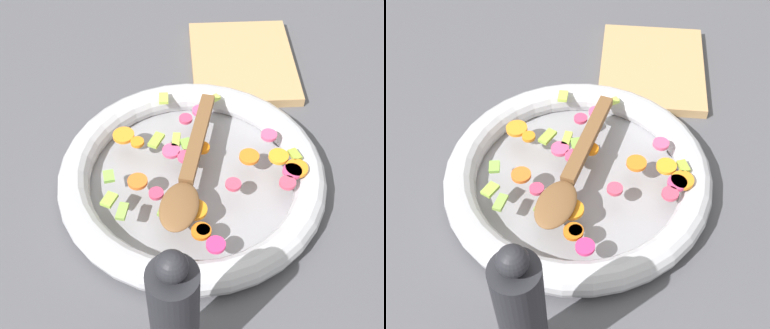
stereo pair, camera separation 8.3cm
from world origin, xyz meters
TOP-DOWN VIEW (x-y plane):
  - ground_plane at (0.00, 0.00)m, footprint 4.00×4.00m
  - skillet at (0.00, 0.00)m, footprint 0.42×0.42m
  - chopped_vegetables at (0.01, 0.02)m, footprint 0.33×0.32m
  - wooden_spoon at (0.03, -0.01)m, footprint 0.28×0.11m
  - pepper_mill at (0.29, -0.03)m, footprint 0.06×0.06m
  - cutting_board at (-0.31, 0.12)m, footprint 0.26×0.20m

SIDE VIEW (x-z plane):
  - ground_plane at x=0.00m, z-range 0.00..0.00m
  - cutting_board at x=-0.31m, z-range 0.00..0.02m
  - skillet at x=0.00m, z-range 0.00..0.05m
  - chopped_vegetables at x=0.01m, z-range 0.05..0.06m
  - wooden_spoon at x=0.03m, z-range 0.06..0.07m
  - pepper_mill at x=0.29m, z-range -0.01..0.24m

